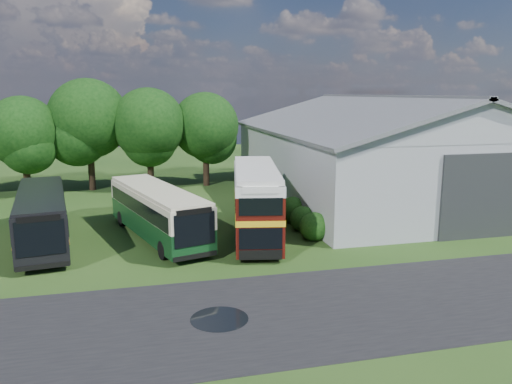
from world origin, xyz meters
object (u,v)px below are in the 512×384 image
object	(u,v)px
storage_shed	(382,146)
bus_dark_single	(42,216)
bus_green_single	(158,212)
bus_maroon_double	(256,202)

from	to	relation	value
storage_shed	bus_dark_single	xyz separation A→B (m)	(-24.51, -7.13, -2.58)
bus_green_single	bus_maroon_double	world-z (taller)	bus_maroon_double
bus_green_single	bus_dark_single	world-z (taller)	bus_dark_single
storage_shed	bus_maroon_double	distance (m)	15.45
bus_green_single	bus_dark_single	size ratio (longest dim) A/B	1.00
bus_maroon_double	bus_dark_single	world-z (taller)	bus_maroon_double
storage_shed	bus_green_single	world-z (taller)	storage_shed
bus_maroon_double	bus_dark_single	size ratio (longest dim) A/B	0.91
storage_shed	bus_green_single	size ratio (longest dim) A/B	2.24
storage_shed	bus_maroon_double	world-z (taller)	storage_shed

